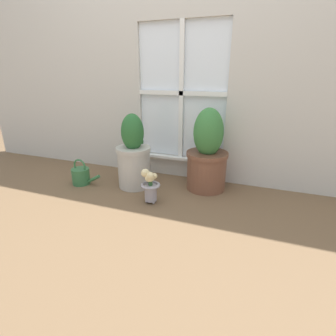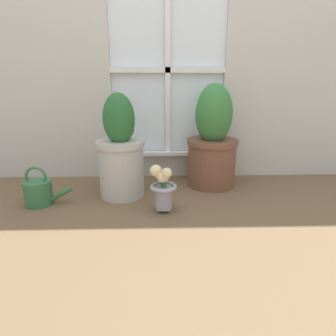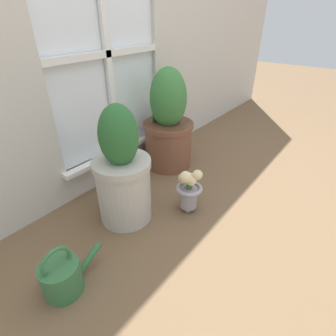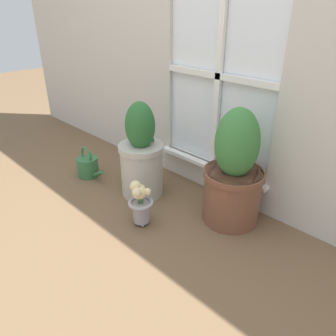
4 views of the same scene
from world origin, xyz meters
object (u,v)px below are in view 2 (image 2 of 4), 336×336
object	(u,v)px
potted_plant_right	(212,143)
potted_plant_left	(121,154)
watering_can	(39,192)
flower_vase	(163,186)

from	to	relation	value
potted_plant_right	potted_plant_left	bearing A→B (deg)	-163.78
potted_plant_right	watering_can	distance (m)	1.08
potted_plant_right	watering_can	xyz separation A→B (m)	(-1.02, -0.29, -0.21)
flower_vase	watering_can	xyz separation A→B (m)	(-0.69, 0.11, -0.07)
potted_plant_left	potted_plant_right	xyz separation A→B (m)	(0.57, 0.17, 0.02)
potted_plant_right	flower_vase	world-z (taller)	potted_plant_right
potted_plant_left	potted_plant_right	world-z (taller)	potted_plant_right
potted_plant_right	flower_vase	distance (m)	0.53
potted_plant_right	watering_can	bearing A→B (deg)	-164.32
potted_plant_right	flower_vase	xyz separation A→B (m)	(-0.33, -0.39, -0.14)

